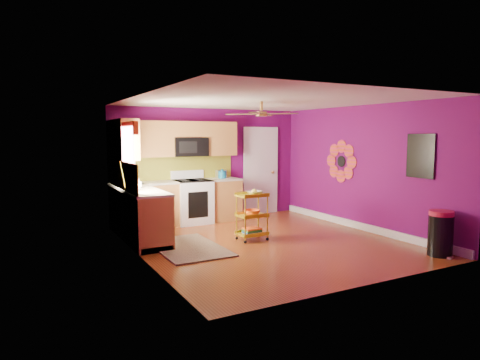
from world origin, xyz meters
TOP-DOWN VIEW (x-y plane):
  - ground at (0.00, 0.00)m, footprint 5.00×5.00m
  - room_envelope at (0.03, 0.00)m, footprint 4.54×5.04m
  - lower_cabinets at (-1.35, 1.82)m, footprint 2.81×2.31m
  - electric_range at (-0.55, 2.17)m, footprint 0.76×0.66m
  - upper_cabinetry at (-1.24, 2.17)m, footprint 2.80×2.30m
  - left_window at (-2.22, 1.05)m, footprint 0.08×1.35m
  - panel_door at (1.35, 2.47)m, footprint 0.95×0.11m
  - right_wall_art at (2.23, -0.34)m, footprint 0.04×2.74m
  - ceiling_fan at (0.00, 0.20)m, footprint 1.01×1.01m
  - shag_rug at (-1.40, 0.26)m, footprint 1.05×1.71m
  - rolling_cart at (-0.15, 0.25)m, footprint 0.52×0.38m
  - trash_can at (1.96, -2.05)m, footprint 0.49×0.49m
  - teal_kettle at (0.21, 2.24)m, footprint 0.18×0.18m
  - toaster at (0.22, 2.32)m, footprint 0.22×0.15m
  - soap_bottle_a at (-1.94, 1.29)m, footprint 0.08×0.08m
  - soap_bottle_b at (-1.93, 1.57)m, footprint 0.13×0.13m
  - counter_dish at (-1.95, 2.05)m, footprint 0.24×0.24m
  - counter_cup at (-2.02, 1.02)m, footprint 0.12×0.12m

SIDE VIEW (x-z plane):
  - ground at x=0.00m, z-range 0.00..0.00m
  - shag_rug at x=-1.40m, z-range 0.00..0.02m
  - trash_can at x=1.96m, z-range 0.00..0.72m
  - lower_cabinets at x=-1.35m, z-range -0.04..0.90m
  - rolling_cart at x=-0.15m, z-range 0.01..0.95m
  - electric_range at x=-0.55m, z-range -0.08..1.05m
  - counter_dish at x=-1.95m, z-range 0.94..1.00m
  - counter_cup at x=-2.02m, z-range 0.94..1.03m
  - teal_kettle at x=0.21m, z-range 0.92..1.13m
  - panel_door at x=1.35m, z-range -0.05..2.10m
  - soap_bottle_b at x=-1.93m, z-range 0.94..1.11m
  - toaster at x=0.22m, z-range 0.94..1.12m
  - soap_bottle_a at x=-1.94m, z-range 0.94..1.12m
  - right_wall_art at x=2.23m, z-range 0.92..1.96m
  - room_envelope at x=0.03m, z-range 0.37..2.89m
  - left_window at x=-2.22m, z-range 1.20..2.28m
  - upper_cabinetry at x=-1.24m, z-range 1.17..2.43m
  - ceiling_fan at x=0.00m, z-range 2.16..2.42m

